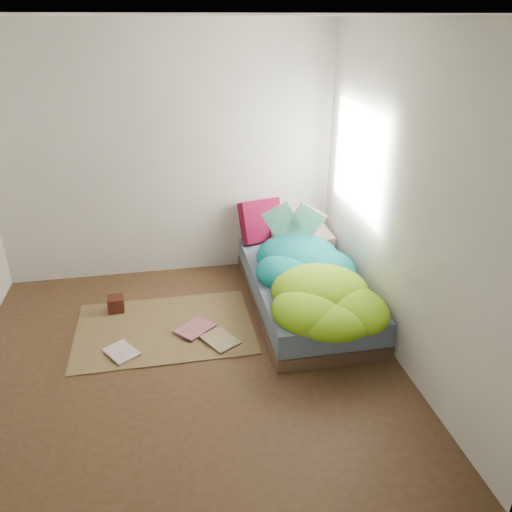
{
  "coord_description": "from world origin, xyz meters",
  "views": [
    {
      "loc": [
        -0.04,
        -3.39,
        2.59
      ],
      "look_at": [
        0.74,
        0.75,
        0.57
      ],
      "focal_mm": 35.0,
      "sensor_mm": 36.0,
      "label": 1
    }
  ],
  "objects_px": {
    "open_book": "(294,212)",
    "wooden_box": "(116,304)",
    "floor_book_a": "(110,358)",
    "bed": "(304,290)",
    "pillow_magenta": "(261,221)",
    "floor_book_b": "(186,324)"
  },
  "relations": [
    {
      "from": "open_book",
      "to": "wooden_box",
      "type": "xyz_separation_m",
      "value": [
        -1.81,
        -0.19,
        -0.75
      ]
    },
    {
      "from": "wooden_box",
      "to": "floor_book_a",
      "type": "height_order",
      "value": "wooden_box"
    },
    {
      "from": "bed",
      "to": "pillow_magenta",
      "type": "bearing_deg",
      "value": 105.53
    },
    {
      "from": "bed",
      "to": "open_book",
      "type": "xyz_separation_m",
      "value": [
        -0.02,
        0.41,
        0.66
      ]
    },
    {
      "from": "open_book",
      "to": "floor_book_b",
      "type": "xyz_separation_m",
      "value": [
        -1.16,
        -0.57,
        -0.81
      ]
    },
    {
      "from": "open_book",
      "to": "wooden_box",
      "type": "distance_m",
      "value": 1.96
    },
    {
      "from": "bed",
      "to": "floor_book_a",
      "type": "height_order",
      "value": "bed"
    },
    {
      "from": "bed",
      "to": "wooden_box",
      "type": "relative_size",
      "value": 13.55
    },
    {
      "from": "wooden_box",
      "to": "floor_book_b",
      "type": "relative_size",
      "value": 0.45
    },
    {
      "from": "wooden_box",
      "to": "floor_book_b",
      "type": "bearing_deg",
      "value": -31.09
    },
    {
      "from": "open_book",
      "to": "floor_book_b",
      "type": "relative_size",
      "value": 1.53
    },
    {
      "from": "bed",
      "to": "pillow_magenta",
      "type": "distance_m",
      "value": 1.02
    },
    {
      "from": "pillow_magenta",
      "to": "floor_book_a",
      "type": "height_order",
      "value": "pillow_magenta"
    },
    {
      "from": "bed",
      "to": "pillow_magenta",
      "type": "relative_size",
      "value": 4.4
    },
    {
      "from": "bed",
      "to": "wooden_box",
      "type": "distance_m",
      "value": 1.84
    },
    {
      "from": "pillow_magenta",
      "to": "open_book",
      "type": "bearing_deg",
      "value": -81.15
    },
    {
      "from": "bed",
      "to": "floor_book_b",
      "type": "relative_size",
      "value": 6.08
    },
    {
      "from": "pillow_magenta",
      "to": "open_book",
      "type": "xyz_separation_m",
      "value": [
        0.24,
        -0.5,
        0.27
      ]
    },
    {
      "from": "bed",
      "to": "floor_book_b",
      "type": "xyz_separation_m",
      "value": [
        -1.18,
        -0.17,
        -0.14
      ]
    },
    {
      "from": "bed",
      "to": "pillow_magenta",
      "type": "xyz_separation_m",
      "value": [
        -0.25,
        0.91,
        0.4
      ]
    },
    {
      "from": "floor_book_a",
      "to": "floor_book_b",
      "type": "relative_size",
      "value": 0.88
    },
    {
      "from": "wooden_box",
      "to": "floor_book_a",
      "type": "relative_size",
      "value": 0.51
    }
  ]
}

